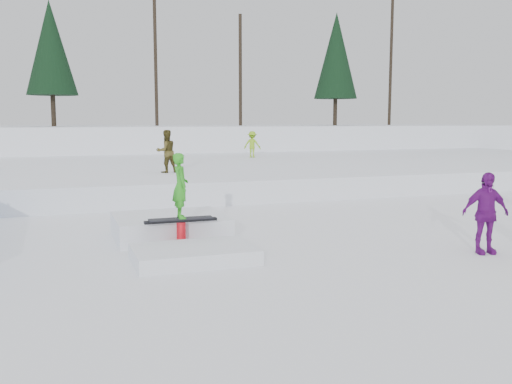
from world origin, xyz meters
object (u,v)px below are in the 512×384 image
object	(u,v)px
walker_olive	(166,151)
spectator_purple	(485,213)
jib_rail_feature	(176,231)
walker_ygreen	(252,144)

from	to	relation	value
walker_olive	spectator_purple	distance (m)	13.01
spectator_purple	walker_olive	bearing A→B (deg)	122.27
walker_olive	spectator_purple	xyz separation A→B (m)	(4.49, -12.19, -0.75)
spectator_purple	jib_rail_feature	bearing A→B (deg)	164.41
walker_olive	walker_ygreen	distance (m)	9.52
walker_ygreen	spectator_purple	xyz separation A→B (m)	(-1.55, -19.55, -0.64)
walker_olive	walker_ygreen	world-z (taller)	walker_olive
walker_olive	walker_ygreen	xyz separation A→B (m)	(6.04, 7.36, -0.11)
walker_ygreen	jib_rail_feature	world-z (taller)	walker_ygreen
walker_olive	walker_ygreen	size ratio (longest dim) A/B	1.16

